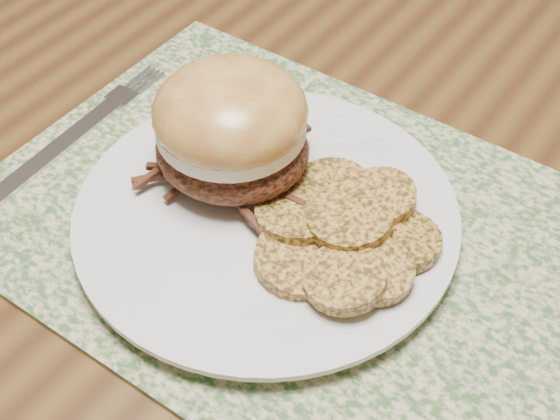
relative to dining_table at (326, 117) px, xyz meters
The scene contains 6 objects.
dining_table is the anchor object (origin of this frame).
placemat 0.24m from the dining_table, 64.70° to the right, with size 0.45×0.33×0.00m, color #3B6132.
dinner_plate 0.25m from the dining_table, 69.21° to the right, with size 0.26×0.26×0.02m, color silver.
pork_sandwich 0.24m from the dining_table, 79.01° to the right, with size 0.12×0.12×0.09m.
roasted_potatoes 0.27m from the dining_table, 55.58° to the right, with size 0.14×0.15×0.03m.
fork 0.25m from the dining_table, 115.45° to the right, with size 0.03×0.19×0.00m.
Camera 1 is at (0.31, -0.52, 1.17)m, focal length 50.00 mm.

